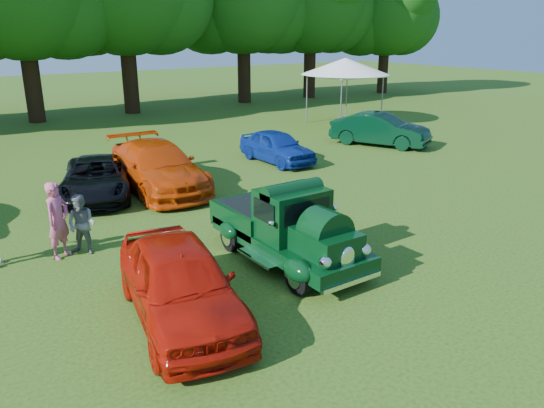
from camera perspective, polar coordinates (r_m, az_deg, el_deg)
ground at (r=11.81m, az=0.58°, el=-7.65°), size 120.00×120.00×0.00m
hero_pickup at (r=12.29m, az=1.56°, el=-2.68°), size 2.12×4.55×1.78m
red_convertible at (r=9.97m, az=-9.85°, el=-8.33°), size 2.55×4.64×1.50m
back_car_black at (r=17.93m, az=-18.35°, el=2.68°), size 3.53×4.94×1.25m
back_car_orange at (r=18.16m, az=-12.23°, el=3.93°), size 2.52×5.55×1.58m
back_car_blue at (r=21.57m, az=0.53°, el=6.21°), size 1.58×3.81×1.29m
back_car_green at (r=25.27m, az=11.55°, el=7.86°), size 3.36×4.74×1.48m
spectator_pink at (r=13.36m, az=-22.03°, el=-1.63°), size 0.80×0.76×1.84m
spectator_grey at (r=13.43m, az=-19.79°, el=-2.10°), size 0.90×0.90×1.47m
canopy_tent at (r=30.58m, az=7.88°, el=14.42°), size 4.98×4.98×3.66m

